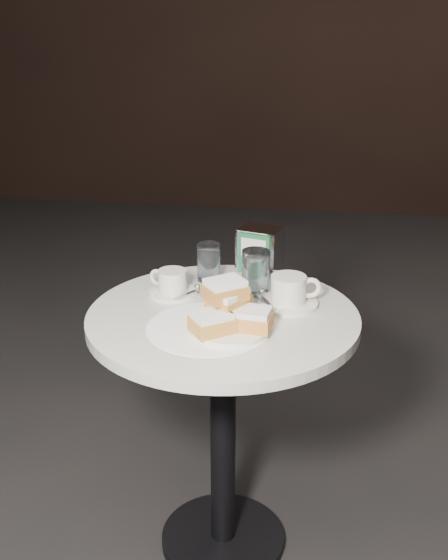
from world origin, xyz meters
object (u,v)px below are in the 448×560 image
coffee_cup_right (289,293)px  water_glass_right (255,272)px  napkin_dispenser (260,251)px  cafe_table (223,381)px  coffee_cup_left (172,284)px  water_glass_left (209,263)px  beignet_plate (229,314)px

coffee_cup_right → water_glass_right: water_glass_right is taller
water_glass_right → napkin_dispenser: (-0.00, 0.15, 0.01)m
cafe_table → water_glass_right: size_ratio=6.14×
coffee_cup_left → water_glass_left: (0.08, 0.12, 0.02)m
water_glass_right → water_glass_left: bearing=152.5°
cafe_table → coffee_cup_left: (-0.16, 0.11, 0.23)m
coffee_cup_right → water_glass_left: 0.28m
coffee_cup_right → water_glass_right: (-0.10, 0.07, 0.02)m
cafe_table → coffee_cup_right: (0.16, 0.08, 0.23)m
water_glass_left → napkin_dispenser: (0.14, 0.07, 0.02)m
napkin_dispenser → water_glass_right: bearing=-73.2°
water_glass_left → water_glass_right: water_glass_right is taller
cafe_table → water_glass_left: size_ratio=6.93×
water_glass_left → water_glass_right: size_ratio=0.89×
beignet_plate → coffee_cup_right: bearing=52.6°
cafe_table → beignet_plate: size_ratio=3.08×
coffee_cup_right → water_glass_right: 0.12m
coffee_cup_left → napkin_dispenser: bearing=62.0°
water_glass_left → water_glass_right: 0.16m
beignet_plate → napkin_dispenser: napkin_dispenser is taller
coffee_cup_left → coffee_cup_right: size_ratio=0.89×
coffee_cup_left → water_glass_right: bearing=32.4°
napkin_dispenser → coffee_cup_right: bearing=-50.0°
cafe_table → coffee_cup_right: size_ratio=3.86×
cafe_table → beignet_plate: (0.03, -0.10, 0.24)m
coffee_cup_left → water_glass_left: size_ratio=1.60×
beignet_plate → water_glass_left: (-0.10, 0.32, 0.01)m
coffee_cup_right → napkin_dispenser: 0.24m
beignet_plate → water_glass_right: beignet_plate is taller
cafe_table → water_glass_right: bearing=65.9°
beignet_plate → coffee_cup_left: size_ratio=1.40×
cafe_table → napkin_dispenser: 0.40m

